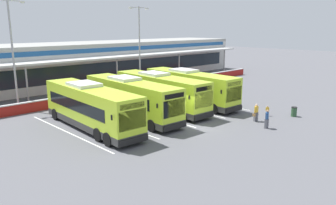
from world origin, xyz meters
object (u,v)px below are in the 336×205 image
pedestrian_child (267,110)px  litter_bin (294,112)px  coach_bus_left_centre (131,99)px  coach_bus_right_centre (190,88)px  pedestrian_in_dark_coat (267,118)px  coach_bus_leftmost (91,108)px  lamp_post_west (12,48)px  coach_bus_centre (160,93)px  pedestrian_with_handbag (256,112)px  lamp_post_centre (139,42)px

pedestrian_child → litter_bin: (1.66, -1.87, -0.07)m
coach_bus_left_centre → coach_bus_right_centre: 8.10m
pedestrian_in_dark_coat → litter_bin: size_ratio=1.74×
pedestrian_in_dark_coat → coach_bus_right_centre: bearing=79.2°
coach_bus_leftmost → lamp_post_west: 12.08m
coach_bus_centre → pedestrian_child: coach_bus_centre is taller
coach_bus_centre → pedestrian_child: bearing=-57.8°
lamp_post_west → coach_bus_leftmost: bearing=-80.2°
coach_bus_left_centre → litter_bin: size_ratio=13.19×
coach_bus_centre → pedestrian_in_dark_coat: coach_bus_centre is taller
pedestrian_in_dark_coat → lamp_post_west: 25.29m
pedestrian_with_handbag → lamp_post_west: lamp_post_west is taller
coach_bus_leftmost → coach_bus_left_centre: same height
coach_bus_right_centre → coach_bus_left_centre: bearing=179.5°
coach_bus_right_centre → pedestrian_child: size_ratio=12.21×
coach_bus_left_centre → coach_bus_leftmost: bearing=-176.0°
coach_bus_centre → pedestrian_in_dark_coat: (2.02, -10.95, -0.91)m
pedestrian_in_dark_coat → coach_bus_leftmost: bearing=135.6°
pedestrian_in_dark_coat → pedestrian_with_handbag: bearing=55.2°
coach_bus_right_centre → lamp_post_west: (-14.45, 10.81, 4.50)m
coach_bus_right_centre → pedestrian_in_dark_coat: (-2.01, -10.53, -0.91)m
coach_bus_leftmost → lamp_post_west: lamp_post_west is taller
coach_bus_right_centre → litter_bin: bearing=-72.5°
coach_bus_left_centre → pedestrian_with_handbag: coach_bus_left_centre is taller
pedestrian_in_dark_coat → lamp_post_centre: (4.46, 21.98, 5.42)m
coach_bus_leftmost → pedestrian_in_dark_coat: (10.53, -10.30, -0.91)m
coach_bus_left_centre → coach_bus_centre: same height
coach_bus_left_centre → pedestrian_in_dark_coat: coach_bus_left_centre is taller
pedestrian_in_dark_coat → lamp_post_west: (-12.44, 21.34, 5.42)m
coach_bus_centre → lamp_post_centre: size_ratio=1.12×
lamp_post_centre → pedestrian_with_handbag: bearing=-99.1°
coach_bus_centre → pedestrian_with_handbag: coach_bus_centre is taller
litter_bin → pedestrian_child: bearing=131.6°
coach_bus_centre → lamp_post_west: bearing=135.1°
coach_bus_centre → pedestrian_with_handbag: bearing=-70.5°
coach_bus_right_centre → lamp_post_centre: 12.54m
coach_bus_left_centre → pedestrian_child: coach_bus_left_centre is taller
coach_bus_left_centre → lamp_post_west: (-6.36, 10.73, 4.50)m
coach_bus_left_centre → coach_bus_right_centre: bearing=-0.5°
coach_bus_leftmost → lamp_post_centre: lamp_post_centre is taller
coach_bus_right_centre → lamp_post_west: lamp_post_west is taller
lamp_post_centre → coach_bus_centre: bearing=-120.4°
coach_bus_leftmost → coach_bus_right_centre: 12.54m
coach_bus_centre → coach_bus_leftmost: bearing=-175.7°
coach_bus_leftmost → litter_bin: bearing=-32.8°
pedestrian_with_handbag → litter_bin: (4.07, -1.67, -0.39)m
coach_bus_right_centre → coach_bus_leftmost: bearing=-178.9°
litter_bin → coach_bus_left_centre: bearing=137.3°
coach_bus_leftmost → pedestrian_child: (14.17, -8.34, -1.24)m
coach_bus_leftmost → coach_bus_centre: same height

